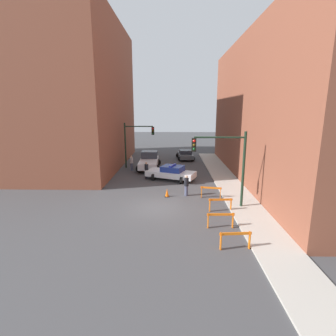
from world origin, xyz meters
name	(u,v)px	position (x,y,z in m)	size (l,w,h in m)	color
ground_plane	(157,208)	(0.00, 0.00, 0.00)	(120.00, 120.00, 0.00)	#424244
sidewalk_right	(246,208)	(6.20, 0.00, 0.06)	(2.40, 44.00, 0.12)	#B2ADA3
building_corner_left	(60,96)	(-12.00, 14.00, 8.23)	(14.00, 20.00, 16.46)	brown
building_right	(305,109)	(13.40, 8.00, 6.69)	(12.00, 28.00, 13.38)	brown
traffic_light_near	(227,158)	(4.73, 0.21, 3.53)	(3.64, 0.35, 5.20)	black
traffic_light_far	(135,139)	(-3.30, 12.66, 3.40)	(3.44, 0.35, 5.20)	black
police_car	(171,173)	(0.93, 7.38, 0.72)	(5.05, 3.48, 1.52)	white
white_truck	(149,161)	(-1.66, 12.33, 0.91)	(2.70, 5.43, 1.90)	silver
parked_car_near	(185,154)	(2.75, 17.96, 0.67)	(2.50, 4.43, 1.31)	#474C51
pedestrian_crossing	(146,170)	(-1.51, 7.83, 0.86)	(0.39, 0.39, 1.66)	black
pedestrian_corner	(132,163)	(-3.54, 11.35, 0.86)	(0.50, 0.50, 1.66)	#474C66
pedestrian_sidewalk	(186,185)	(2.17, 2.69, 0.86)	(0.47, 0.47, 1.66)	#474C66
barrier_front	(235,238)	(4.19, -5.40, 0.62)	(1.60, 0.29, 0.90)	orange
barrier_mid	(221,218)	(3.88, -3.05, 0.62)	(1.60, 0.21, 0.90)	orange
barrier_back	(220,203)	(4.31, -0.52, 0.62)	(1.60, 0.25, 0.90)	orange
barrier_corner	(211,190)	(4.04, 2.13, 0.62)	(1.58, 0.42, 0.90)	orange
traffic_cone	(167,193)	(0.65, 2.40, 0.32)	(0.36, 0.36, 0.66)	black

